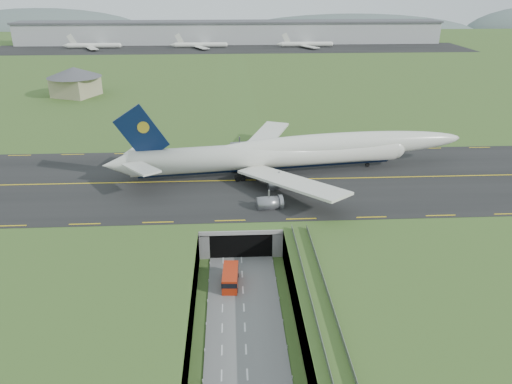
{
  "coord_description": "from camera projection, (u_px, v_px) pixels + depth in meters",
  "views": [
    {
      "loc": [
        -1.63,
        -75.4,
        49.77
      ],
      "look_at": [
        3.5,
        20.0,
        8.68
      ],
      "focal_mm": 35.0,
      "sensor_mm": 36.0,
      "label": 1
    }
  ],
  "objects": [
    {
      "name": "airfield_deck",
      "position": [
        242.0,
        267.0,
        87.72
      ],
      "size": [
        800.0,
        800.0,
        6.0
      ],
      "primitive_type": "cube",
      "color": "gray",
      "rests_on": "ground"
    },
    {
      "name": "service_building",
      "position": [
        75.0,
        79.0,
        197.9
      ],
      "size": [
        27.63,
        27.63,
        11.52
      ],
      "rotation": [
        0.0,
        0.0,
        -0.39
      ],
      "color": "tan",
      "rests_on": "ground"
    },
    {
      "name": "cargo_terminal",
      "position": [
        230.0,
        32.0,
        358.04
      ],
      "size": [
        320.0,
        67.0,
        15.6
      ],
      "color": "#B2B2B2",
      "rests_on": "ground"
    },
    {
      "name": "tunnel_portal",
      "position": [
        240.0,
        222.0,
        102.92
      ],
      "size": [
        17.0,
        22.3,
        6.0
      ],
      "color": "gray",
      "rests_on": "ground"
    },
    {
      "name": "jumbo_jet",
      "position": [
        293.0,
        153.0,
        119.71
      ],
      "size": [
        88.19,
        57.41,
        19.17
      ],
      "rotation": [
        0.0,
        0.0,
        0.14
      ],
      "color": "silver",
      "rests_on": "ground"
    },
    {
      "name": "distant_hills",
      "position": [
        296.0,
        38.0,
        488.1
      ],
      "size": [
        700.0,
        91.0,
        60.0
      ],
      "color": "slate",
      "rests_on": "ground"
    },
    {
      "name": "trench_road",
      "position": [
        244.0,
        306.0,
        81.99
      ],
      "size": [
        12.0,
        75.0,
        0.2
      ],
      "primitive_type": "cube",
      "color": "slate",
      "rests_on": "ground"
    },
    {
      "name": "shuttle_tram",
      "position": [
        230.0,
        278.0,
        87.13
      ],
      "size": [
        3.02,
        7.16,
        2.88
      ],
      "rotation": [
        0.0,
        0.0,
        -0.05
      ],
      "color": "#B2260B",
      "rests_on": "ground"
    },
    {
      "name": "ground",
      "position": [
        242.0,
        281.0,
        88.91
      ],
      "size": [
        900.0,
        900.0,
        0.0
      ],
      "primitive_type": "plane",
      "color": "#435C24",
      "rests_on": "ground"
    },
    {
      "name": "taxiway",
      "position": [
        238.0,
        181.0,
        116.77
      ],
      "size": [
        800.0,
        44.0,
        0.18
      ],
      "primitive_type": "cube",
      "color": "black",
      "rests_on": "airfield_deck"
    },
    {
      "name": "guideway",
      "position": [
        324.0,
        323.0,
        69.82
      ],
      "size": [
        3.0,
        53.0,
        7.05
      ],
      "color": "#A8A8A3",
      "rests_on": "ground"
    }
  ]
}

